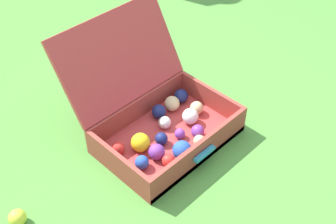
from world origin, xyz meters
TOP-DOWN VIEW (x-y plane):
  - ground_plane at (0.00, 0.00)m, footprint 16.00×16.00m
  - open_suitcase at (-0.03, 0.01)m, footprint 0.56×0.60m
  - stray_ball_on_grass at (-0.70, 0.03)m, footprint 0.06×0.06m

SIDE VIEW (x-z plane):
  - ground_plane at x=0.00m, z-range 0.00..0.00m
  - stray_ball_on_grass at x=-0.70m, z-range 0.00..0.06m
  - open_suitcase at x=-0.03m, z-range -0.13..0.33m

